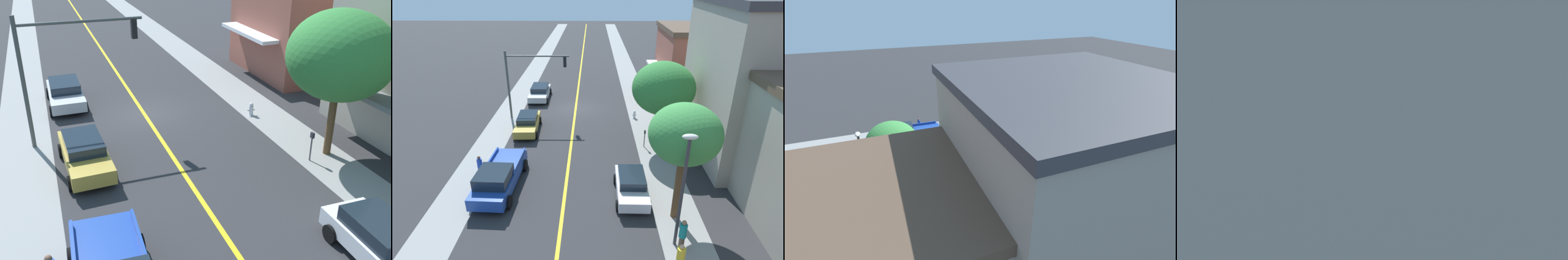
{
  "view_description": "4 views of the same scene",
  "coord_description": "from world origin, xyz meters",
  "views": [
    {
      "loc": [
        5.07,
        22.47,
        9.61
      ],
      "look_at": [
        -0.64,
        6.89,
        1.86
      ],
      "focal_mm": 39.59,
      "sensor_mm": 36.0,
      "label": 1
    },
    {
      "loc": [
        -1.65,
        31.02,
        12.33
      ],
      "look_at": [
        -1.37,
        10.0,
        2.35
      ],
      "focal_mm": 30.17,
      "sensor_mm": 36.0,
      "label": 2
    },
    {
      "loc": [
        -24.56,
        16.86,
        14.43
      ],
      "look_at": [
        -0.55,
        7.38,
        2.07
      ],
      "focal_mm": 25.41,
      "sensor_mm": 36.0,
      "label": 3
    },
    {
      "loc": [
        -23.48,
        4.88,
        10.2
      ],
      "look_at": [
        -0.16,
        9.13,
        2.39
      ],
      "focal_mm": 44.32,
      "sensor_mm": 36.0,
      "label": 4
    }
  ],
  "objects": [
    {
      "name": "street_tree_left_near",
      "position": [
        -6.94,
        7.71,
        4.71
      ],
      "size": [
        4.65,
        4.65,
        6.7
      ],
      "color": "brown",
      "rests_on": "ground"
    },
    {
      "name": "pedestrian_yellow_shirt",
      "position": [
        -5.66,
        20.14,
        0.83
      ],
      "size": [
        0.37,
        0.37,
        1.6
      ],
      "rotation": [
        0.0,
        0.0,
        4.72
      ],
      "color": "#33384C",
      "rests_on": "ground"
    },
    {
      "name": "white_sedan_left_curb",
      "position": [
        -4.08,
        14.42,
        0.77
      ],
      "size": [
        2.03,
        4.14,
        1.47
      ],
      "rotation": [
        0.0,
        0.0,
        1.56
      ],
      "color": "silver",
      "rests_on": "ground"
    },
    {
      "name": "small_dog",
      "position": [
        5.58,
        11.85,
        0.37
      ],
      "size": [
        0.71,
        0.57,
        0.56
      ],
      "rotation": [
        0.0,
        0.0,
        5.69
      ],
      "color": "#4C3828",
      "rests_on": "ground"
    },
    {
      "name": "silver_sedan_right_curb",
      "position": [
        4.03,
        -2.99,
        0.76
      ],
      "size": [
        2.15,
        4.8,
        1.42
      ],
      "rotation": [
        0.0,
        0.0,
        1.58
      ],
      "color": "#B7BABF",
      "rests_on": "ground"
    },
    {
      "name": "street_tree_right_corner",
      "position": [
        -6.29,
        16.32,
        5.12
      ],
      "size": [
        3.66,
        3.66,
        6.72
      ],
      "color": "brown",
      "rests_on": "ground"
    },
    {
      "name": "ground_plane",
      "position": [
        0.0,
        0.0,
        0.0
      ],
      "size": [
        140.0,
        140.0,
        0.0
      ],
      "primitive_type": "plane",
      "color": "#2D2D30"
    },
    {
      "name": "parking_meter",
      "position": [
        -5.78,
        8.04,
        0.93
      ],
      "size": [
        0.12,
        0.18,
        1.41
      ],
      "color": "#4C4C51",
      "rests_on": "ground"
    },
    {
      "name": "sidewalk_right",
      "position": [
        6.51,
        0.0,
        0.0
      ],
      "size": [
        2.6,
        126.0,
        0.01
      ],
      "primitive_type": "cube",
      "color": "gray",
      "rests_on": "ground"
    },
    {
      "name": "corner_shop_building",
      "position": [
        -14.75,
        -4.35,
        3.78
      ],
      "size": [
        12.39,
        8.79,
        7.54
      ],
      "rotation": [
        0.0,
        0.0,
        -1.57
      ],
      "color": "#935142",
      "rests_on": "ground"
    },
    {
      "name": "gold_sedan_right_curb",
      "position": [
        3.9,
        5.22,
        0.75
      ],
      "size": [
        2.14,
        4.73,
        1.41
      ],
      "rotation": [
        0.0,
        0.0,
        1.61
      ],
      "color": "#B29338",
      "rests_on": "ground"
    },
    {
      "name": "brick_apartment_block",
      "position": [
        -14.75,
        8.48,
        5.58
      ],
      "size": [
        11.81,
        10.53,
        11.15
      ],
      "rotation": [
        0.0,
        0.0,
        -1.57
      ],
      "color": "#A39989",
      "rests_on": "ground"
    },
    {
      "name": "street_lamp",
      "position": [
        -5.86,
        18.44,
        3.84
      ],
      "size": [
        0.7,
        0.36,
        6.18
      ],
      "color": "#38383D",
      "rests_on": "ground"
    },
    {
      "name": "traffic_light_mast",
      "position": [
        4.21,
        2.25,
        4.26
      ],
      "size": [
        5.74,
        0.32,
        6.29
      ],
      "rotation": [
        0.0,
        0.0,
        3.14
      ],
      "color": "#474C47",
      "rests_on": "ground"
    },
    {
      "name": "pedestrian_teal_shirt",
      "position": [
        -6.07,
        18.8,
        0.95
      ],
      "size": [
        0.36,
        0.36,
        1.79
      ],
      "rotation": [
        0.0,
        0.0,
        0.61
      ],
      "color": "brown",
      "rests_on": "ground"
    },
    {
      "name": "blue_pickup_truck",
      "position": [
        4.13,
        13.85,
        0.91
      ],
      "size": [
        2.57,
        6.1,
        1.82
      ],
      "rotation": [
        0.0,
        0.0,
        1.53
      ],
      "color": "#1E429E",
      "rests_on": "ground"
    },
    {
      "name": "sidewalk_left",
      "position": [
        -6.51,
        0.0,
        0.0
      ],
      "size": [
        2.6,
        126.0,
        0.01
      ],
      "primitive_type": "cube",
      "color": "gray",
      "rests_on": "ground"
    },
    {
      "name": "pedestrian_blue_shirt",
      "position": [
        5.69,
        12.66,
        0.89
      ],
      "size": [
        0.34,
        0.34,
        1.68
      ],
      "rotation": [
        0.0,
        0.0,
        0.72
      ],
      "color": "#33384C",
      "rests_on": "ground"
    },
    {
      "name": "road_centerline_stripe",
      "position": [
        0.0,
        0.0,
        0.0
      ],
      "size": [
        0.2,
        126.0,
        0.0
      ],
      "primitive_type": "cube",
      "color": "yellow",
      "rests_on": "ground"
    },
    {
      "name": "fire_hydrant",
      "position": [
        -5.67,
        2.34,
        0.37
      ],
      "size": [
        0.44,
        0.24,
        0.75
      ],
      "color": "silver",
      "rests_on": "ground"
    }
  ]
}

